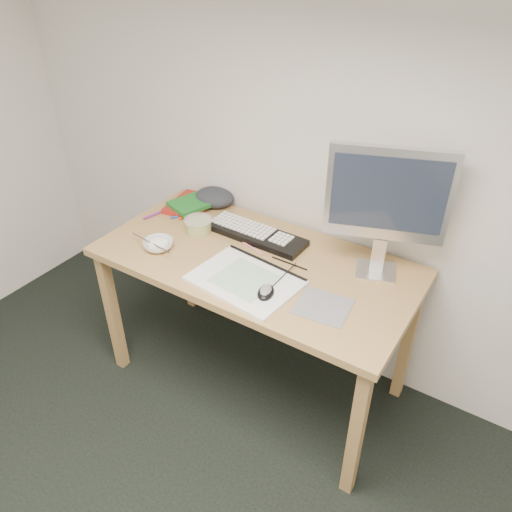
# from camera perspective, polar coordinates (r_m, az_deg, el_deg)

# --- Properties ---
(desk) EXTENTS (1.40, 0.70, 0.75)m
(desk) POSITION_cam_1_polar(r_m,az_deg,el_deg) (2.22, -0.10, -2.08)
(desk) COLOR #A47A4B
(desk) RESTS_ON ground
(mousepad) EXTENTS (0.22, 0.21, 0.00)m
(mousepad) POSITION_cam_1_polar(r_m,az_deg,el_deg) (1.93, 7.64, -5.72)
(mousepad) COLOR gray
(mousepad) RESTS_ON desk
(sketchpad) EXTENTS (0.46, 0.35, 0.01)m
(sketchpad) POSITION_cam_1_polar(r_m,az_deg,el_deg) (2.04, -1.25, -2.79)
(sketchpad) COLOR white
(sketchpad) RESTS_ON desk
(keyboard) EXTENTS (0.49, 0.17, 0.03)m
(keyboard) POSITION_cam_1_polar(r_m,az_deg,el_deg) (2.32, -0.01, 2.48)
(keyboard) COLOR black
(keyboard) RESTS_ON desk
(monitor) EXTENTS (0.46, 0.19, 0.55)m
(monitor) POSITION_cam_1_polar(r_m,az_deg,el_deg) (1.98, 14.80, 6.39)
(monitor) COLOR silver
(monitor) RESTS_ON desk
(mouse) EXTENTS (0.09, 0.12, 0.03)m
(mouse) POSITION_cam_1_polar(r_m,az_deg,el_deg) (1.95, 1.13, -3.93)
(mouse) COLOR black
(mouse) RESTS_ON sketchpad
(rice_bowl) EXTENTS (0.14, 0.14, 0.04)m
(rice_bowl) POSITION_cam_1_polar(r_m,az_deg,el_deg) (2.27, -11.11, 1.26)
(rice_bowl) COLOR white
(rice_bowl) RESTS_ON desk
(chopsticks) EXTENTS (0.25, 0.05, 0.02)m
(chopsticks) POSITION_cam_1_polar(r_m,az_deg,el_deg) (2.25, -11.93, 1.49)
(chopsticks) COLOR #B9B8BB
(chopsticks) RESTS_ON rice_bowl
(fruit_tub) EXTENTS (0.17, 0.17, 0.07)m
(fruit_tub) POSITION_cam_1_polar(r_m,az_deg,el_deg) (2.37, -6.61, 3.51)
(fruit_tub) COLOR gold
(fruit_tub) RESTS_ON desk
(book_red) EXTENTS (0.22, 0.28, 0.03)m
(book_red) POSITION_cam_1_polar(r_m,az_deg,el_deg) (2.60, -7.54, 5.85)
(book_red) COLOR maroon
(book_red) RESTS_ON desk
(book_green) EXTENTS (0.23, 0.27, 0.02)m
(book_green) POSITION_cam_1_polar(r_m,az_deg,el_deg) (2.56, -7.15, 6.06)
(book_green) COLOR #1A6821
(book_green) RESTS_ON book_red
(cloth_lump) EXTENTS (0.21, 0.18, 0.07)m
(cloth_lump) POSITION_cam_1_polar(r_m,az_deg,el_deg) (2.60, -4.76, 6.71)
(cloth_lump) COLOR #26292E
(cloth_lump) RESTS_ON desk
(pencil_pink) EXTENTS (0.18, 0.05, 0.01)m
(pencil_pink) POSITION_cam_1_polar(r_m,az_deg,el_deg) (2.25, -0.68, 1.11)
(pencil_pink) COLOR #D96C82
(pencil_pink) RESTS_ON desk
(pencil_tan) EXTENTS (0.15, 0.07, 0.01)m
(pencil_tan) POSITION_cam_1_polar(r_m,az_deg,el_deg) (2.19, 0.85, -0.07)
(pencil_tan) COLOR tan
(pencil_tan) RESTS_ON desk
(pencil_black) EXTENTS (0.17, 0.01, 0.01)m
(pencil_black) POSITION_cam_1_polar(r_m,az_deg,el_deg) (2.15, 3.83, -0.84)
(pencil_black) COLOR black
(pencil_black) RESTS_ON desk
(marker_blue) EXTENTS (0.08, 0.10, 0.01)m
(marker_blue) POSITION_cam_1_polar(r_m,az_deg,el_deg) (2.52, -8.42, 4.59)
(marker_blue) COLOR #1E43A3
(marker_blue) RESTS_ON desk
(marker_orange) EXTENTS (0.05, 0.14, 0.01)m
(marker_orange) POSITION_cam_1_polar(r_m,az_deg,el_deg) (2.52, -7.49, 4.76)
(marker_orange) COLOR #CC5C18
(marker_orange) RESTS_ON desk
(marker_purple) EXTENTS (0.05, 0.13, 0.01)m
(marker_purple) POSITION_cam_1_polar(r_m,az_deg,el_deg) (2.55, -11.47, 4.70)
(marker_purple) COLOR #7A2381
(marker_purple) RESTS_ON desk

